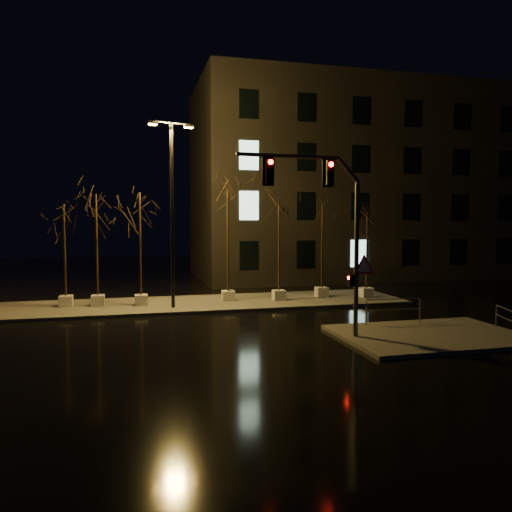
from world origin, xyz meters
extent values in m
plane|color=black|center=(0.00, 0.00, 0.00)|extent=(90.00, 90.00, 0.00)
cube|color=#4A4742|center=(0.00, 6.00, 0.07)|extent=(22.00, 5.00, 0.15)
cube|color=#4A4742|center=(7.50, -3.50, 0.07)|extent=(7.00, 5.00, 0.15)
cube|color=black|center=(14.00, 18.00, 7.50)|extent=(25.00, 12.00, 15.00)
cube|color=beige|center=(-6.88, 6.45, 0.43)|extent=(0.65, 0.65, 0.55)
cylinder|color=black|center=(-6.88, 6.45, 3.02)|extent=(0.11, 0.11, 4.63)
cube|color=beige|center=(-5.32, 6.23, 0.43)|extent=(0.65, 0.65, 0.55)
cylinder|color=black|center=(-5.32, 6.23, 3.26)|extent=(0.11, 0.11, 5.13)
cube|color=beige|center=(-3.17, 5.86, 0.43)|extent=(0.65, 0.65, 0.55)
cylinder|color=black|center=(-3.17, 5.86, 3.31)|extent=(0.11, 0.11, 5.23)
cube|color=beige|center=(1.45, 6.21, 0.43)|extent=(0.65, 0.65, 0.55)
cylinder|color=black|center=(1.45, 6.21, 3.45)|extent=(0.11, 0.11, 5.50)
cube|color=beige|center=(4.18, 5.68, 0.43)|extent=(0.65, 0.65, 0.55)
cylinder|color=black|center=(4.18, 5.68, 3.06)|extent=(0.11, 0.11, 4.72)
cube|color=beige|center=(6.93, 6.30, 0.43)|extent=(0.65, 0.65, 0.55)
cylinder|color=black|center=(6.93, 6.30, 3.07)|extent=(0.11, 0.11, 4.75)
cube|color=beige|center=(9.30, 5.46, 0.43)|extent=(0.65, 0.65, 0.55)
cylinder|color=black|center=(9.30, 5.46, 2.85)|extent=(0.11, 0.11, 4.30)
cylinder|color=slate|center=(4.50, -3.20, 3.04)|extent=(0.17, 0.17, 5.79)
cylinder|color=slate|center=(1.77, -3.42, 6.75)|extent=(3.86, 0.45, 0.14)
cube|color=black|center=(3.35, -3.29, 6.22)|extent=(0.31, 0.23, 0.87)
cube|color=black|center=(1.04, -3.48, 6.22)|extent=(0.31, 0.23, 0.87)
cube|color=black|center=(4.29, -3.21, 2.27)|extent=(0.23, 0.19, 0.43)
cone|color=red|center=(4.79, -3.22, 2.75)|extent=(1.00, 0.11, 1.00)
sphere|color=#FF0C07|center=(4.50, -3.20, 6.50)|extent=(0.17, 0.17, 0.17)
cylinder|color=black|center=(-1.63, 4.83, 4.72)|extent=(0.18, 0.18, 9.14)
cylinder|color=black|center=(-1.63, 4.83, 9.29)|extent=(1.98, 0.55, 0.09)
cube|color=#FCA532|center=(-2.52, 4.62, 9.16)|extent=(0.50, 0.35, 0.18)
cube|color=#FCA532|center=(-0.74, 5.03, 9.16)|extent=(0.50, 0.35, 0.18)
cylinder|color=slate|center=(5.83, -1.45, 0.65)|extent=(0.06, 0.06, 1.00)
cylinder|color=slate|center=(8.26, -1.55, 0.65)|extent=(0.06, 0.06, 1.00)
cylinder|color=slate|center=(7.05, -1.50, 1.20)|extent=(2.44, 0.15, 0.04)
cylinder|color=slate|center=(7.05, -1.50, 0.76)|extent=(2.44, 0.15, 0.04)
cylinder|color=slate|center=(10.79, -3.12, 0.58)|extent=(0.05, 0.05, 0.86)
cylinder|color=slate|center=(10.50, -4.02, 1.05)|extent=(0.62, 1.82, 0.04)
cylinder|color=slate|center=(10.50, -4.02, 0.67)|extent=(0.62, 1.82, 0.04)
camera|label=1|loc=(-3.68, -20.23, 4.48)|focal=35.00mm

